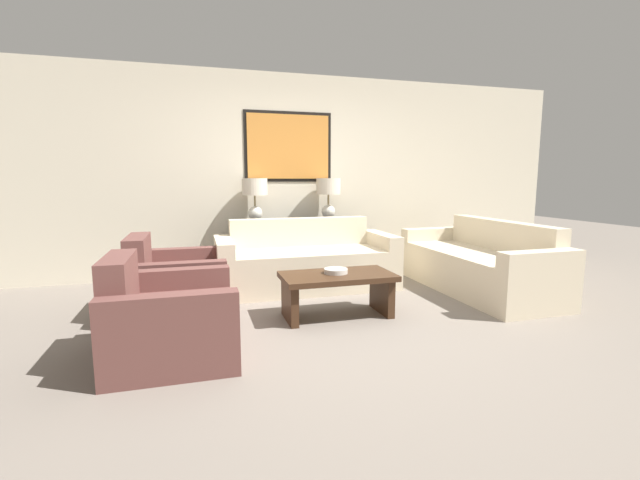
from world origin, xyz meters
The scene contains 11 objects.
ground_plane centered at (0.00, 0.00, 0.00)m, with size 20.00×20.00×0.00m, color slate.
back_wall centered at (0.00, 2.32, 1.33)m, with size 8.20×0.12×2.65m.
console_table centered at (0.00, 2.04, 0.36)m, with size 1.53×0.39×0.73m.
table_lamp_left centered at (-0.49, 2.04, 1.10)m, with size 0.32×0.32×0.56m.
table_lamp_right centered at (0.49, 2.04, 1.10)m, with size 0.32×0.32×0.56m.
couch_by_back_wall centered at (0.00, 1.35, 0.29)m, with size 2.07×0.86×0.80m.
couch_by_side centered at (1.88, 0.67, 0.29)m, with size 0.86×2.07×0.80m.
coffee_table centered at (0.01, 0.23, 0.29)m, with size 1.04×0.55×0.41m.
decorative_bowl centered at (0.01, 0.26, 0.43)m, with size 0.22×0.22×0.04m.
armchair_near_back_wall centered at (-1.45, 0.76, 0.27)m, with size 0.87×0.93×0.76m.
armchair_near_camera centered at (-1.45, -0.30, 0.27)m, with size 0.87×0.93×0.76m.
Camera 1 is at (-1.23, -3.44, 1.29)m, focal length 24.00 mm.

